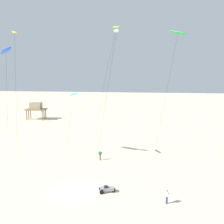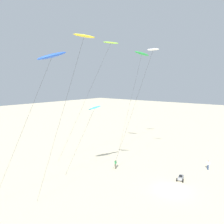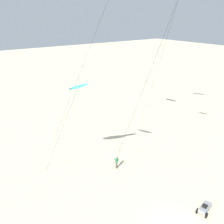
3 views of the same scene
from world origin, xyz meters
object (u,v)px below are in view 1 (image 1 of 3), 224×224
object	(u,v)px
kite_yellow	(15,35)
kite_lime	(116,29)
kite_white	(116,34)
kite_blue	(6,51)
kite_green	(178,33)
kite_flyer_nearest	(167,196)
kite_cyan	(74,95)
beach_buggy	(107,189)
stilt_house	(36,107)
kite_flyer_middle	(100,155)

from	to	relation	value
kite_yellow	kite_lime	bearing A→B (deg)	28.14
kite_white	kite_blue	bearing A→B (deg)	170.17
kite_green	kite_white	bearing A→B (deg)	-139.97
kite_yellow	kite_flyer_nearest	distance (m)	29.72
kite_yellow	kite_flyer_nearest	xyz separation A→B (m)	(21.21, -8.32, -19.08)
kite_white	kite_cyan	world-z (taller)	kite_white
kite_green	kite_lime	bearing A→B (deg)	177.95
kite_white	beach_buggy	world-z (taller)	kite_white
kite_green	kite_lime	distance (m)	10.03
stilt_house	kite_cyan	bearing A→B (deg)	-56.72
stilt_house	kite_lime	bearing A→B (deg)	-46.51
kite_yellow	kite_blue	world-z (taller)	kite_yellow
kite_flyer_nearest	kite_flyer_middle	bearing A→B (deg)	127.50
kite_green	kite_lime	xyz separation A→B (m)	(-9.98, 0.36, 0.92)
kite_lime	kite_blue	bearing A→B (deg)	-163.01
kite_cyan	kite_blue	world-z (taller)	kite_blue
kite_white	kite_lime	size ratio (longest dim) A/B	0.91
kite_green	beach_buggy	xyz separation A→B (m)	(-9.69, -13.46, -20.31)
kite_yellow	stilt_house	world-z (taller)	kite_yellow
kite_flyer_middle	stilt_house	world-z (taller)	stilt_house
kite_lime	kite_flyer_nearest	world-z (taller)	kite_lime
kite_cyan	kite_lime	xyz separation A→B (m)	(6.72, 2.33, 10.77)
kite_flyer_nearest	stilt_house	distance (m)	55.70
kite_flyer_nearest	kite_white	bearing A→B (deg)	131.04
kite_green	beach_buggy	size ratio (longest dim) A/B	10.12
kite_lime	kite_white	bearing A→B (deg)	-84.21
kite_lime	beach_buggy	distance (m)	25.33
kite_yellow	beach_buggy	bearing A→B (deg)	-24.68
kite_lime	stilt_house	world-z (taller)	kite_lime
kite_green	stilt_house	xyz separation A→B (m)	(-36.74, 28.55, -17.02)
kite_white	stilt_house	size ratio (longest dim) A/B	3.37
kite_white	kite_yellow	size ratio (longest dim) A/B	0.99
kite_lime	kite_flyer_middle	size ratio (longest dim) A/B	13.34
kite_flyer_nearest	kite_lime	bearing A→B (deg)	115.42
kite_flyer_nearest	beach_buggy	bearing A→B (deg)	165.42
kite_flyer_middle	beach_buggy	world-z (taller)	kite_flyer_middle
kite_flyer_middle	beach_buggy	size ratio (longest dim) A/B	0.79
kite_blue	beach_buggy	xyz separation A→B (m)	(16.83, -8.77, -17.47)
kite_flyer_middle	stilt_house	xyz separation A→B (m)	(-24.51, 31.24, 2.83)
kite_green	kite_flyer_middle	distance (m)	23.46
kite_yellow	stilt_house	size ratio (longest dim) A/B	3.42
kite_white	beach_buggy	distance (m)	20.15
kite_lime	stilt_house	bearing A→B (deg)	133.49
kite_white	kite_yellow	xyz separation A→B (m)	(-14.58, 0.70, 0.25)
kite_green	kite_blue	size ratio (longest dim) A/B	1.15
kite_white	kite_flyer_nearest	size ratio (longest dim) A/B	12.20
kite_white	stilt_house	bearing A→B (deg)	127.25
kite_green	kite_yellow	distance (m)	24.77
kite_white	kite_blue	world-z (taller)	kite_white
kite_cyan	kite_yellow	distance (m)	12.55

